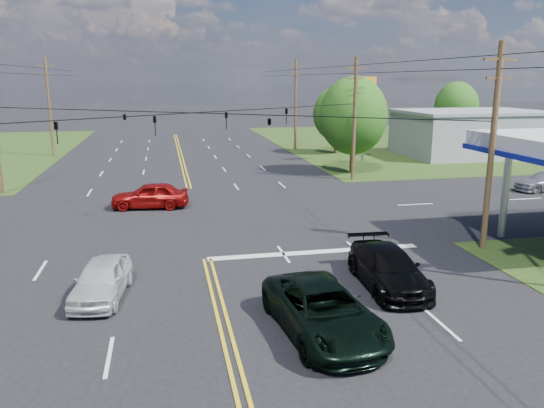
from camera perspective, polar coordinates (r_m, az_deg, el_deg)
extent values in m
plane|color=black|center=(31.62, -8.19, -1.24)|extent=(280.00, 280.00, 0.00)
cube|color=#203A12|center=(72.95, 18.82, 6.39)|extent=(46.00, 48.00, 0.03)
cube|color=silver|center=(24.82, 4.64, -5.21)|extent=(10.00, 0.50, 0.02)
cube|color=gray|center=(59.94, 20.56, 7.03)|extent=(14.00, 10.00, 4.40)
cylinder|color=#A5A5AA|center=(28.99, 23.80, 1.15)|extent=(0.36, 0.36, 4.65)
cylinder|color=#4A3A1F|center=(26.27, 22.57, 5.48)|extent=(0.28, 0.28, 9.50)
cube|color=#4A3A1F|center=(26.10, 23.36, 14.09)|extent=(1.60, 0.12, 0.12)
cube|color=#4A3A1F|center=(26.09, 23.19, 12.34)|extent=(1.20, 0.10, 0.10)
cylinder|color=#4A3A1F|center=(42.32, 8.85, 8.92)|extent=(0.28, 0.28, 9.50)
cube|color=#4A3A1F|center=(42.22, 9.05, 14.27)|extent=(1.60, 0.12, 0.12)
cube|color=#4A3A1F|center=(42.21, 9.01, 13.18)|extent=(1.20, 0.10, 0.10)
cylinder|color=#4A3A1F|center=(59.74, -22.81, 9.52)|extent=(0.28, 0.28, 10.00)
cube|color=#4A3A1F|center=(59.69, -23.18, 13.54)|extent=(1.60, 0.12, 0.12)
cube|color=#4A3A1F|center=(59.67, -23.11, 12.77)|extent=(1.20, 0.10, 0.10)
cylinder|color=#4A3A1F|center=(60.45, 2.54, 10.56)|extent=(0.28, 0.28, 10.00)
cube|color=#4A3A1F|center=(60.40, 2.58, 14.54)|extent=(1.60, 0.12, 0.12)
cube|color=#4A3A1F|center=(60.39, 2.57, 13.78)|extent=(1.20, 0.10, 0.10)
imported|color=black|center=(26.64, -22.15, 7.08)|extent=(0.17, 0.21, 1.05)
imported|color=black|center=(29.25, -12.47, 8.21)|extent=(0.17, 0.21, 1.05)
imported|color=black|center=(32.33, -4.94, 8.92)|extent=(0.17, 0.21, 1.05)
imported|color=black|center=(36.10, 1.55, 9.42)|extent=(0.17, 0.21, 1.05)
imported|color=black|center=(33.43, -15.58, 9.11)|extent=(1.24, 0.26, 0.50)
imported|color=black|center=(28.51, -0.29, 8.95)|extent=(1.24, 0.26, 0.50)
cylinder|color=black|center=(32.14, 16.13, 14.64)|extent=(0.04, 100.00, 0.04)
cylinder|color=black|center=(32.12, 16.05, 13.58)|extent=(0.04, 100.00, 0.04)
cylinder|color=#4A3A1F|center=(45.79, 8.59, 5.34)|extent=(0.36, 0.36, 3.30)
ellipsoid|color=#224D14|center=(45.47, 8.74, 9.37)|extent=(5.70, 5.70, 6.60)
cylinder|color=#4A3A1F|center=(57.88, 6.86, 6.81)|extent=(0.36, 0.36, 2.86)
ellipsoid|color=#224D14|center=(57.64, 6.93, 9.57)|extent=(4.94, 4.94, 5.72)
cylinder|color=#4A3A1F|center=(70.58, 19.02, 7.43)|extent=(0.36, 0.36, 3.08)
ellipsoid|color=#224D14|center=(70.37, 19.20, 9.86)|extent=(5.32, 5.32, 6.16)
imported|color=black|center=(17.01, 5.52, -11.33)|extent=(3.19, 5.90, 1.57)
imported|color=black|center=(21.10, 12.37, -6.72)|extent=(2.34, 5.25, 1.50)
imported|color=silver|center=(20.54, -17.88, -7.73)|extent=(2.25, 4.38, 1.43)
imported|color=maroon|center=(33.84, -12.99, 0.92)|extent=(4.92, 2.41, 1.62)
cylinder|color=#A5A5AA|center=(51.41, 9.88, 8.86)|extent=(0.20, 0.20, 8.13)
cube|color=orange|center=(51.27, 10.04, 12.72)|extent=(2.24, 0.65, 1.12)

